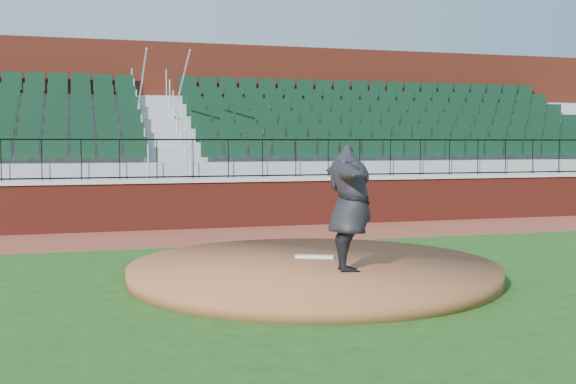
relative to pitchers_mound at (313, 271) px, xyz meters
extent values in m
plane|color=#1B4914|center=(0.09, 0.27, -0.12)|extent=(90.00, 90.00, 0.00)
cube|color=brown|center=(0.09, 5.67, -0.12)|extent=(34.00, 3.20, 0.01)
cube|color=maroon|center=(0.09, 7.27, 0.47)|extent=(34.00, 0.35, 1.20)
cube|color=#B7B7B7|center=(0.09, 7.27, 1.12)|extent=(34.00, 0.45, 0.10)
cube|color=maroon|center=(0.09, 12.80, 2.62)|extent=(34.00, 0.50, 5.50)
cylinder|color=brown|center=(0.00, 0.00, 0.00)|extent=(6.03, 6.03, 0.25)
cube|color=white|center=(0.18, 0.49, 0.15)|extent=(0.67, 0.43, 0.04)
imported|color=black|center=(0.30, -0.83, 1.10)|extent=(1.05, 2.47, 1.95)
camera|label=1|loc=(-3.68, -10.96, 2.10)|focal=44.36mm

